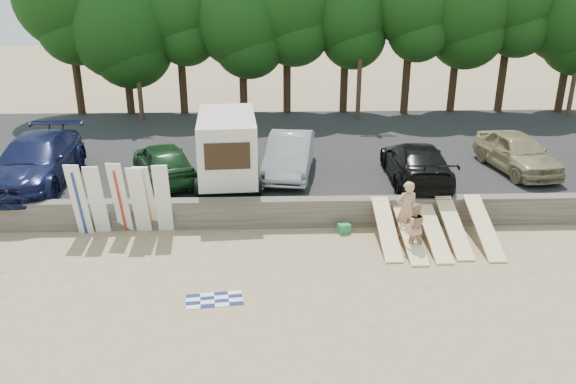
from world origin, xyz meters
The scene contains 27 objects.
ground centered at (0.00, 0.00, 0.00)m, with size 120.00×120.00×0.00m, color tan.
seawall centered at (0.00, 3.00, 0.50)m, with size 44.00×0.50×1.00m, color #6B6356.
parking_lot centered at (0.00, 10.50, 0.35)m, with size 44.00×14.50×0.70m, color #282828.
treeline centered at (-0.78, 17.49, 6.44)m, with size 33.46×6.33×9.22m.
utility_poles centered at (2.00, 16.00, 5.43)m, with size 25.80×0.26×9.00m.
box_trailer centered at (-4.53, 5.51, 2.18)m, with size 2.60×4.29×2.63m.
car_0 centered at (-11.76, 5.71, 1.60)m, with size 2.51×6.17×1.79m, color #11163C.
car_1 centered at (-7.06, 5.94, 1.45)m, with size 1.78×4.43×1.51m, color #133418.
car_2 centered at (-2.16, 6.53, 1.49)m, with size 1.67×4.80×1.58m, color #A3A3A8.
car_3 centered at (2.62, 5.46, 1.46)m, with size 2.12×5.22×1.52m, color black.
car_4 centered at (7.01, 6.59, 1.48)m, with size 1.84×4.58×1.56m, color #9C8C63.
surfboard_upright_0 centered at (-9.18, 2.41, 1.28)m, with size 0.50×0.06×2.60m, color white.
surfboard_upright_1 centered at (-8.60, 2.41, 1.27)m, with size 0.50×0.06×2.60m, color white.
surfboard_upright_2 centered at (-7.89, 2.56, 1.28)m, with size 0.50×0.06×2.60m, color white.
surfboard_upright_3 centered at (-7.23, 2.38, 1.25)m, with size 0.50×0.06×2.60m, color white.
surfboard_upright_4 centered at (-7.02, 2.51, 1.25)m, with size 0.50×0.06×2.60m, color white.
surfboard_upright_5 centered at (-6.47, 2.45, 1.27)m, with size 0.50×0.06×2.60m, color white.
surfboard_low_0 centered at (0.77, 1.53, 0.53)m, with size 0.56×3.00×0.07m, color #FBDE9E.
surfboard_low_1 centered at (1.49, 1.32, 0.40)m, with size 0.56×3.00×0.07m, color #FBDE9E.
surfboard_low_2 centered at (2.28, 1.42, 0.43)m, with size 0.56×3.00×0.07m, color #FBDE9E.
surfboard_low_3 centered at (2.97, 1.57, 0.53)m, with size 0.56×3.00×0.07m, color #FBDE9E.
surfboard_low_4 centered at (3.89, 1.42, 0.58)m, with size 0.56×3.00×0.07m, color #FBDE9E.
beachgoer_a centered at (1.48, 1.98, 0.98)m, with size 0.71×0.47×1.96m, color tan.
beachgoer_b centered at (1.49, 0.98, 0.81)m, with size 0.79×0.61×1.62m, color tan.
cooler centered at (-0.48, 2.36, 0.16)m, with size 0.38×0.30×0.32m, color #268E48.
gear_bag centered at (1.00, 1.85, 0.11)m, with size 0.30×0.25×0.22m, color #D14A18.
beach_towel centered at (-4.47, -1.74, 0.01)m, with size 1.50×1.50×0.00m, color white.
Camera 1 is at (-2.95, -14.76, 8.03)m, focal length 35.00 mm.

